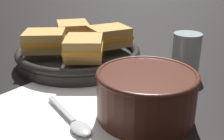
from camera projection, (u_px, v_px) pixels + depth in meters
ground_plane at (94, 96)px, 0.54m from camera, size 4.00×4.00×0.00m
napkin at (69, 110)px, 0.48m from camera, size 0.33×0.29×0.00m
soup_bowl at (146, 92)px, 0.45m from camera, size 0.16×0.16×0.08m
spoon at (75, 122)px, 0.44m from camera, size 0.13×0.08×0.01m
skillet at (79, 55)px, 0.70m from camera, size 0.33×0.38×0.04m
sandwich_near_left at (109, 36)px, 0.70m from camera, size 0.12×0.12×0.05m
sandwich_near_right at (73, 31)px, 0.75m from camera, size 0.12×0.12×0.05m
sandwich_far_left at (45, 41)px, 0.66m from camera, size 0.12×0.12×0.05m
sandwich_far_right at (84, 48)px, 0.61m from camera, size 0.12×0.12×0.05m
drinking_glass at (186, 54)px, 0.63m from camera, size 0.06×0.06×0.09m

